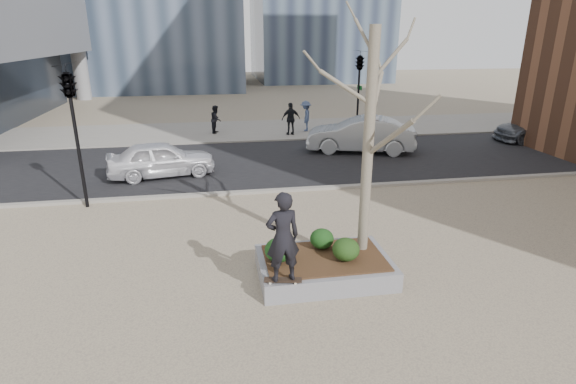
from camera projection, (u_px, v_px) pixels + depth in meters
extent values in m
plane|color=tan|center=(281.00, 280.00, 10.26)|extent=(120.00, 120.00, 0.00)
cube|color=black|center=(246.00, 163.00, 19.55)|extent=(60.00, 8.00, 0.02)
cube|color=gray|center=(236.00, 131.00, 26.06)|extent=(60.00, 6.00, 0.02)
cube|color=gray|center=(324.00, 267.00, 10.34)|extent=(3.00, 2.00, 0.45)
cube|color=#382314|center=(324.00, 258.00, 10.26)|extent=(2.70, 1.70, 0.04)
ellipsoid|color=#143E13|center=(279.00, 250.00, 9.99)|extent=(0.64, 0.64, 0.54)
ellipsoid|color=#173A12|center=(322.00, 239.00, 10.61)|extent=(0.56, 0.56, 0.48)
ellipsoid|color=black|center=(346.00, 249.00, 10.04)|extent=(0.61, 0.61, 0.52)
imported|color=black|center=(283.00, 237.00, 8.93)|extent=(0.75, 0.54, 1.91)
imported|color=white|center=(161.00, 159.00, 17.47)|extent=(4.29, 2.32, 1.38)
imported|color=#96999D|center=(360.00, 135.00, 21.07)|extent=(5.30, 3.12, 1.65)
imported|color=#565A62|center=(543.00, 128.00, 23.25)|extent=(5.05, 2.41, 1.42)
imported|color=black|center=(216.00, 119.00, 25.15)|extent=(0.76, 0.87, 1.54)
imported|color=#435379|center=(306.00, 116.00, 25.64)|extent=(0.86, 1.22, 1.72)
imported|color=black|center=(291.00, 119.00, 24.65)|extent=(1.07, 0.54, 1.76)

